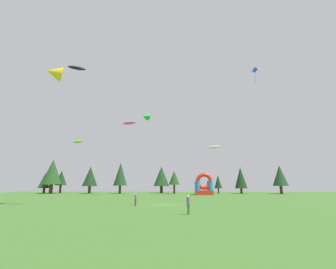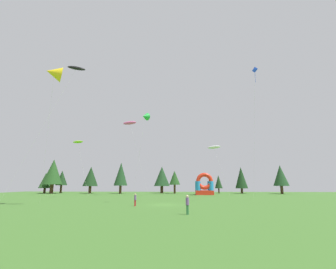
{
  "view_description": "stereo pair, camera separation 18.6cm",
  "coord_description": "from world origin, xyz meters",
  "px_view_note": "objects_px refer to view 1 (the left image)",
  "views": [
    {
      "loc": [
        2.56,
        -36.05,
        2.92
      ],
      "look_at": [
        0.0,
        10.29,
        12.35
      ],
      "focal_mm": 26.09,
      "sensor_mm": 36.0,
      "label": 1
    },
    {
      "loc": [
        2.74,
        -36.04,
        2.92
      ],
      "look_at": [
        0.0,
        10.29,
        12.35
      ],
      "focal_mm": 26.09,
      "sensor_mm": 36.0,
      "label": 2
    }
  ],
  "objects_px": {
    "kite_yellow_delta": "(54,73)",
    "kite_lime_parafoil": "(78,142)",
    "kite_pink_parafoil": "(129,123)",
    "kite_black_parafoil": "(77,68)",
    "kite_green_delta": "(145,116)",
    "kite_blue_diamond": "(255,73)",
    "person_far_side": "(136,199)",
    "inflatable_orange_dome": "(204,187)",
    "person_left_edge": "(188,203)",
    "kite_white_parafoil": "(214,147)"
  },
  "relations": [
    {
      "from": "kite_yellow_delta",
      "to": "kite_lime_parafoil",
      "type": "height_order",
      "value": "kite_yellow_delta"
    },
    {
      "from": "kite_pink_parafoil",
      "to": "kite_yellow_delta",
      "type": "distance_m",
      "value": 31.08
    },
    {
      "from": "kite_black_parafoil",
      "to": "kite_green_delta",
      "type": "relative_size",
      "value": 1.4
    },
    {
      "from": "kite_yellow_delta",
      "to": "kite_blue_diamond",
      "type": "distance_m",
      "value": 32.95
    },
    {
      "from": "kite_black_parafoil",
      "to": "person_far_side",
      "type": "distance_m",
      "value": 20.57
    },
    {
      "from": "inflatable_orange_dome",
      "to": "kite_black_parafoil",
      "type": "bearing_deg",
      "value": -119.48
    },
    {
      "from": "kite_lime_parafoil",
      "to": "person_far_side",
      "type": "xyz_separation_m",
      "value": [
        16.74,
        -18.58,
        -11.11
      ]
    },
    {
      "from": "person_far_side",
      "to": "kite_lime_parafoil",
      "type": "bearing_deg",
      "value": -108.68
    },
    {
      "from": "kite_lime_parafoil",
      "to": "person_left_edge",
      "type": "distance_m",
      "value": 37.8
    },
    {
      "from": "kite_white_parafoil",
      "to": "person_far_side",
      "type": "height_order",
      "value": "kite_white_parafoil"
    },
    {
      "from": "kite_lime_parafoil",
      "to": "person_left_edge",
      "type": "bearing_deg",
      "value": -49.27
    },
    {
      "from": "kite_white_parafoil",
      "to": "kite_pink_parafoil",
      "type": "distance_m",
      "value": 23.42
    },
    {
      "from": "kite_white_parafoil",
      "to": "inflatable_orange_dome",
      "type": "relative_size",
      "value": 2.18
    },
    {
      "from": "kite_green_delta",
      "to": "person_left_edge",
      "type": "relative_size",
      "value": 7.72
    },
    {
      "from": "person_far_side",
      "to": "inflatable_orange_dome",
      "type": "height_order",
      "value": "inflatable_orange_dome"
    },
    {
      "from": "kite_yellow_delta",
      "to": "inflatable_orange_dome",
      "type": "height_order",
      "value": "kite_yellow_delta"
    },
    {
      "from": "kite_pink_parafoil",
      "to": "kite_lime_parafoil",
      "type": "relative_size",
      "value": 1.58
    },
    {
      "from": "person_far_side",
      "to": "person_left_edge",
      "type": "relative_size",
      "value": 0.88
    },
    {
      "from": "kite_blue_diamond",
      "to": "person_left_edge",
      "type": "xyz_separation_m",
      "value": [
        -12.48,
        -16.1,
        -21.1
      ]
    },
    {
      "from": "kite_green_delta",
      "to": "inflatable_orange_dome",
      "type": "xyz_separation_m",
      "value": [
        11.96,
        31.78,
        -11.57
      ]
    },
    {
      "from": "kite_green_delta",
      "to": "person_left_edge",
      "type": "height_order",
      "value": "kite_green_delta"
    },
    {
      "from": "inflatable_orange_dome",
      "to": "kite_blue_diamond",
      "type": "bearing_deg",
      "value": -76.48
    },
    {
      "from": "kite_green_delta",
      "to": "person_far_side",
      "type": "distance_m",
      "value": 13.41
    },
    {
      "from": "kite_white_parafoil",
      "to": "kite_yellow_delta",
      "type": "bearing_deg",
      "value": -130.38
    },
    {
      "from": "kite_blue_diamond",
      "to": "kite_green_delta",
      "type": "bearing_deg",
      "value": -171.12
    },
    {
      "from": "kite_blue_diamond",
      "to": "kite_green_delta",
      "type": "distance_m",
      "value": 20.94
    },
    {
      "from": "kite_white_parafoil",
      "to": "kite_blue_diamond",
      "type": "height_order",
      "value": "kite_blue_diamond"
    },
    {
      "from": "kite_white_parafoil",
      "to": "person_left_edge",
      "type": "relative_size",
      "value": 7.0
    },
    {
      "from": "person_left_edge",
      "to": "kite_green_delta",
      "type": "bearing_deg",
      "value": 67.64
    },
    {
      "from": "kite_black_parafoil",
      "to": "person_far_side",
      "type": "height_order",
      "value": "kite_black_parafoil"
    },
    {
      "from": "inflatable_orange_dome",
      "to": "kite_green_delta",
      "type": "bearing_deg",
      "value": -110.62
    },
    {
      "from": "kite_pink_parafoil",
      "to": "kite_green_delta",
      "type": "distance_m",
      "value": 26.99
    },
    {
      "from": "kite_white_parafoil",
      "to": "kite_blue_diamond",
      "type": "relative_size",
      "value": 0.56
    },
    {
      "from": "kite_blue_diamond",
      "to": "inflatable_orange_dome",
      "type": "distance_m",
      "value": 35.82
    },
    {
      "from": "kite_yellow_delta",
      "to": "kite_lime_parafoil",
      "type": "distance_m",
      "value": 21.44
    },
    {
      "from": "person_far_side",
      "to": "kite_yellow_delta",
      "type": "bearing_deg",
      "value": -54.97
    },
    {
      "from": "person_left_edge",
      "to": "person_far_side",
      "type": "bearing_deg",
      "value": 79.49
    },
    {
      "from": "kite_pink_parafoil",
      "to": "kite_yellow_delta",
      "type": "bearing_deg",
      "value": -98.66
    },
    {
      "from": "kite_black_parafoil",
      "to": "person_far_side",
      "type": "bearing_deg",
      "value": 9.83
    },
    {
      "from": "kite_yellow_delta",
      "to": "kite_blue_diamond",
      "type": "xyz_separation_m",
      "value": [
        31.67,
        8.5,
        3.22
      ]
    },
    {
      "from": "person_far_side",
      "to": "inflatable_orange_dome",
      "type": "distance_m",
      "value": 38.19
    },
    {
      "from": "kite_white_parafoil",
      "to": "kite_yellow_delta",
      "type": "relative_size",
      "value": 0.64
    },
    {
      "from": "kite_green_delta",
      "to": "person_far_side",
      "type": "height_order",
      "value": "kite_green_delta"
    },
    {
      "from": "kite_white_parafoil",
      "to": "kite_green_delta",
      "type": "bearing_deg",
      "value": -118.56
    },
    {
      "from": "kite_white_parafoil",
      "to": "kite_blue_diamond",
      "type": "xyz_separation_m",
      "value": [
        4.56,
        -23.38,
        9.77
      ]
    },
    {
      "from": "kite_blue_diamond",
      "to": "kite_green_delta",
      "type": "relative_size",
      "value": 1.61
    },
    {
      "from": "kite_white_parafoil",
      "to": "kite_yellow_delta",
      "type": "height_order",
      "value": "kite_yellow_delta"
    },
    {
      "from": "kite_pink_parafoil",
      "to": "kite_blue_diamond",
      "type": "bearing_deg",
      "value": -39.46
    },
    {
      "from": "kite_lime_parafoil",
      "to": "person_left_edge",
      "type": "relative_size",
      "value": 6.75
    },
    {
      "from": "kite_white_parafoil",
      "to": "kite_black_parafoil",
      "type": "bearing_deg",
      "value": -126.31
    }
  ]
}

